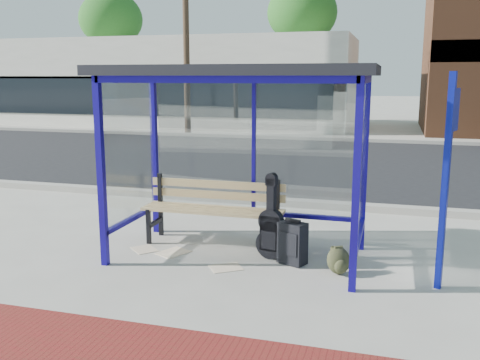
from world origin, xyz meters
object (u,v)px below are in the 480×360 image
(bench, at_px, (214,206))
(backpack, at_px, (339,261))
(suitcase, at_px, (292,243))
(guitar_bag, at_px, (271,229))

(bench, relative_size, backpack, 5.92)
(suitcase, bearing_deg, backpack, 5.35)
(guitar_bag, bearing_deg, backpack, -7.07)
(bench, height_order, backpack, bench)
(bench, xyz_separation_m, backpack, (1.80, -0.74, -0.37))
(suitcase, height_order, backpack, suitcase)
(bench, relative_size, guitar_bag, 1.87)
(guitar_bag, height_order, suitcase, guitar_bag)
(guitar_bag, relative_size, suitcase, 1.81)
(bench, bearing_deg, suitcase, -25.17)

